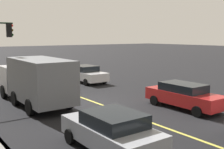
{
  "coord_description": "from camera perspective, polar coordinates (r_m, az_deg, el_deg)",
  "views": [
    {
      "loc": [
        -14.53,
        9.22,
        4.23
      ],
      "look_at": [
        -2.74,
        0.63,
        2.17
      ],
      "focal_mm": 44.1,
      "sensor_mm": 36.0,
      "label": 1
    }
  ],
  "objects": [
    {
      "name": "ground",
      "position": [
        17.71,
        -3.58,
        -5.8
      ],
      "size": [
        200.0,
        200.0,
        0.0
      ],
      "primitive_type": "plane",
      "color": "black"
    },
    {
      "name": "car_white",
      "position": [
        25.35,
        -5.46,
        0.17
      ],
      "size": [
        4.78,
        2.11,
        1.52
      ],
      "color": "silver",
      "rests_on": "ground"
    },
    {
      "name": "lane_stripe_center",
      "position": [
        17.71,
        -3.58,
        -5.79
      ],
      "size": [
        80.0,
        0.16,
        0.01
      ],
      "primitive_type": "cube",
      "color": "#D8CC4C",
      "rests_on": "ground"
    },
    {
      "name": "car_red",
      "position": [
        16.64,
        14.65,
        -4.19
      ],
      "size": [
        4.76,
        1.89,
        1.49
      ],
      "color": "red",
      "rests_on": "ground"
    },
    {
      "name": "truck_gray",
      "position": [
        17.54,
        -15.61,
        -1.05
      ],
      "size": [
        7.46,
        2.57,
        2.89
      ],
      "color": "silver",
      "rests_on": "ground"
    },
    {
      "name": "car_silver",
      "position": [
        10.31,
        -0.18,
        -11.53
      ],
      "size": [
        4.35,
        2.06,
        1.5
      ],
      "color": "#A8AAB2",
      "rests_on": "ground"
    }
  ]
}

